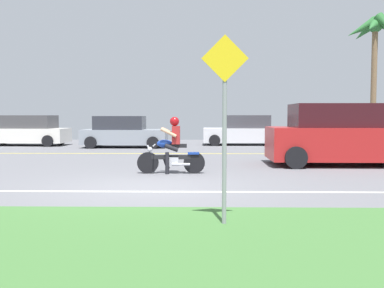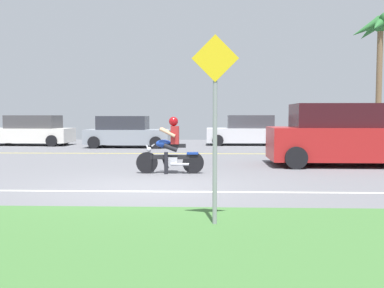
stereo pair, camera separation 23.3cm
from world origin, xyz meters
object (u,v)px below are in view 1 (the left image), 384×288
object	(u,v)px
parked_car_0	(26,131)
palm_tree_0	(375,36)
parked_car_1	(124,133)
street_sign	(225,112)
motorcyclist	(172,150)
parked_car_2	(243,131)
parked_car_3	(354,133)
suv_nearby	(343,135)

from	to	relation	value
parked_car_0	palm_tree_0	distance (m)	19.63
parked_car_1	street_sign	xyz separation A→B (m)	(3.97, -14.79, 0.87)
motorcyclist	parked_car_1	bearing A→B (deg)	107.35
parked_car_0	parked_car_2	bearing A→B (deg)	2.91
motorcyclist	parked_car_3	xyz separation A→B (m)	(7.98, 9.26, 0.06)
suv_nearby	palm_tree_0	bearing A→B (deg)	64.91
suv_nearby	palm_tree_0	distance (m)	13.84
parked_car_2	street_sign	bearing A→B (deg)	-96.53
parked_car_1	parked_car_2	xyz separation A→B (m)	(5.87, 1.78, 0.02)
parked_car_3	palm_tree_0	distance (m)	7.38
motorcyclist	parked_car_2	size ratio (longest dim) A/B	0.45
parked_car_2	street_sign	distance (m)	16.70
parked_car_0	palm_tree_0	xyz separation A→B (m)	(18.63, 3.19, 5.29)
palm_tree_0	parked_car_2	bearing A→B (deg)	-160.94
motorcyclist	suv_nearby	size ratio (longest dim) A/B	0.38
parked_car_2	suv_nearby	bearing A→B (deg)	-76.66
motorcyclist	parked_car_3	bearing A→B (deg)	49.25
motorcyclist	palm_tree_0	xyz separation A→B (m)	(10.57, 13.69, 5.37)
parked_car_1	parked_car_2	bearing A→B (deg)	16.91
palm_tree_0	street_sign	xyz separation A→B (m)	(-9.50, -19.20, -4.43)
parked_car_1	parked_car_0	bearing A→B (deg)	166.67
suv_nearby	street_sign	size ratio (longest dim) A/B	1.80
motorcyclist	parked_car_1	distance (m)	9.72
parked_car_0	parked_car_1	xyz separation A→B (m)	(5.16, -1.22, -0.02)
palm_tree_0	parked_car_0	bearing A→B (deg)	-170.29
parked_car_0	motorcyclist	bearing A→B (deg)	-52.49
parked_car_0	street_sign	xyz separation A→B (m)	(9.13, -16.01, 0.86)
parked_car_0	parked_car_1	distance (m)	5.31
palm_tree_0	street_sign	world-z (taller)	palm_tree_0
parked_car_1	parked_car_3	size ratio (longest dim) A/B	0.89
parked_car_1	palm_tree_0	size ratio (longest dim) A/B	0.55
motorcyclist	street_sign	xyz separation A→B (m)	(1.07, -5.51, 0.94)
motorcyclist	parked_car_0	size ratio (longest dim) A/B	0.40
suv_nearby	parked_car_2	xyz separation A→B (m)	(-2.14, 9.03, -0.20)
suv_nearby	palm_tree_0	world-z (taller)	palm_tree_0
street_sign	suv_nearby	bearing A→B (deg)	61.82
parked_car_3	parked_car_2	bearing A→B (deg)	160.21
parked_car_0	parked_car_2	size ratio (longest dim) A/B	1.11
parked_car_3	parked_car_1	bearing A→B (deg)	179.89
motorcyclist	parked_car_1	size ratio (longest dim) A/B	0.45
parked_car_3	palm_tree_0	xyz separation A→B (m)	(2.59, 4.43, 5.31)
parked_car_1	palm_tree_0	distance (m)	15.13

